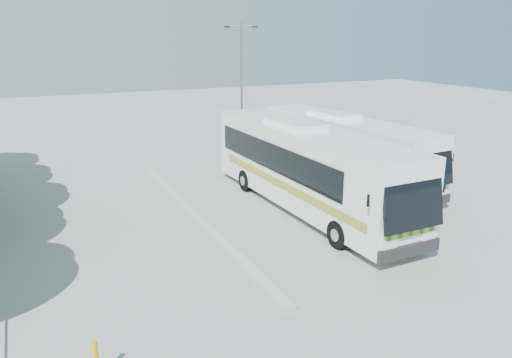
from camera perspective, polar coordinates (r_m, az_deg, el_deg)
ground at (r=19.96m, az=1.30°, el=-5.40°), size 100.00×100.00×0.00m
kerb_divider at (r=20.84m, az=-6.86°, el=-4.34°), size 0.40×16.00×0.15m
coach_main at (r=21.37m, az=5.82°, el=1.47°), size 2.96×12.83×3.54m
coach_adjacent at (r=25.98m, az=10.01°, el=3.61°), size 3.24×11.87×3.25m
lamppost at (r=30.16m, az=-1.66°, el=10.66°), size 1.91×0.78×8.00m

